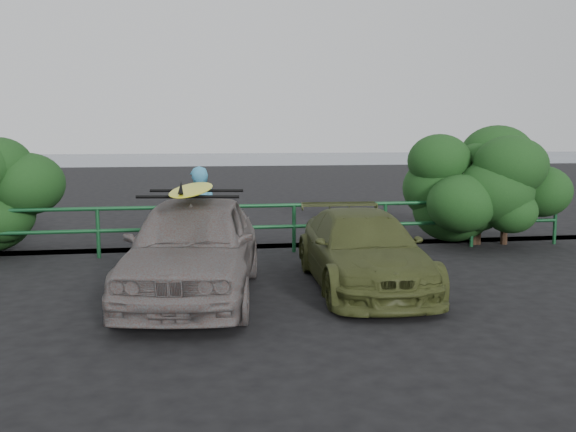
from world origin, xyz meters
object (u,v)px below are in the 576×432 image
guardrail (247,229)px  surfboard (192,189)px  olive_vehicle (363,250)px  sedan (193,246)px  man (200,216)px

guardrail → surfboard: (-1.16, -3.40, 1.14)m
guardrail → olive_vehicle: bearing=-64.0°
sedan → olive_vehicle: size_ratio=1.09×
man → sedan: bearing=93.8°
olive_vehicle → surfboard: 2.93m
olive_vehicle → surfboard: surfboard is taller
sedan → man: size_ratio=2.44×
man → surfboard: man is taller
man → olive_vehicle: bearing=148.4°
olive_vehicle → man: size_ratio=2.23×
olive_vehicle → guardrail: bearing=118.5°
sedan → surfboard: bearing=-81.2°
guardrail → surfboard: 3.77m
surfboard → guardrail: bearing=80.0°
sedan → guardrail: bearing=80.0°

